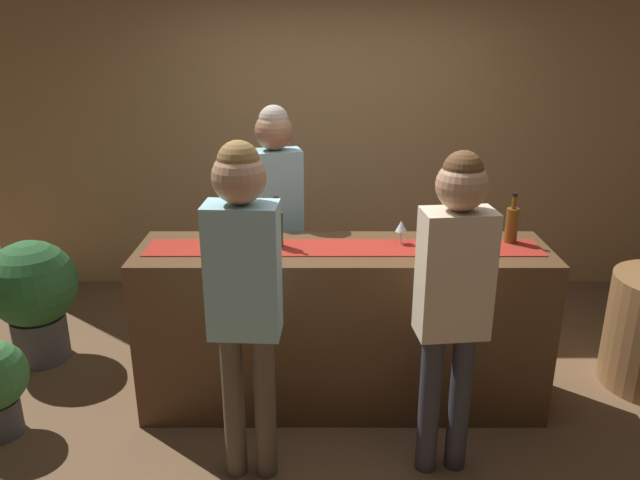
{
  "coord_description": "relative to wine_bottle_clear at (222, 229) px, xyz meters",
  "views": [
    {
      "loc": [
        -0.14,
        -3.32,
        2.25
      ],
      "look_at": [
        -0.13,
        0.0,
        1.06
      ],
      "focal_mm": 34.51,
      "sensor_mm": 36.0,
      "label": 1
    }
  ],
  "objects": [
    {
      "name": "wine_glass_far_end",
      "position": [
        1.03,
        0.06,
        -0.01
      ],
      "size": [
        0.07,
        0.07,
        0.14
      ],
      "color": "silver",
      "rests_on": "bar_counter"
    },
    {
      "name": "back_wall",
      "position": [
        0.69,
        1.89,
        0.32
      ],
      "size": [
        6.0,
        0.12,
        2.9
      ],
      "primitive_type": "cube",
      "color": "tan",
      "rests_on": "ground"
    },
    {
      "name": "bar_counter",
      "position": [
        0.69,
        -0.01,
        -0.62
      ],
      "size": [
        2.39,
        0.6,
        1.01
      ],
      "primitive_type": "cube",
      "color": "#543821",
      "rests_on": "ground"
    },
    {
      "name": "wine_bottle_clear",
      "position": [
        0.0,
        0.0,
        0.0
      ],
      "size": [
        0.07,
        0.07,
        0.3
      ],
      "color": "#B2C6C1",
      "rests_on": "bar_counter"
    },
    {
      "name": "ground_plane",
      "position": [
        0.69,
        -0.01,
        -1.13
      ],
      "size": [
        10.0,
        10.0,
        0.0
      ],
      "primitive_type": "plane",
      "color": "brown"
    },
    {
      "name": "wine_glass_near_customer",
      "position": [
        1.25,
        -0.03,
        -0.01
      ],
      "size": [
        0.07,
        0.07,
        0.14
      ],
      "color": "silver",
      "rests_on": "bar_counter"
    },
    {
      "name": "customer_browsing",
      "position": [
        0.2,
        -0.68,
        -0.03
      ],
      "size": [
        0.35,
        0.25,
        1.76
      ],
      "rotation": [
        0.0,
        0.0,
        -0.05
      ],
      "color": "brown",
      "rests_on": "ground"
    },
    {
      "name": "wine_bottle_green",
      "position": [
        0.31,
        0.01,
        0.0
      ],
      "size": [
        0.07,
        0.07,
        0.3
      ],
      "color": "#194723",
      "rests_on": "bar_counter"
    },
    {
      "name": "potted_plant_tall",
      "position": [
        -1.4,
        0.48,
        -0.62
      ],
      "size": [
        0.59,
        0.59,
        0.87
      ],
      "color": "#4C4C51",
      "rests_on": "ground"
    },
    {
      "name": "bartender",
      "position": [
        0.26,
        0.57,
        -0.03
      ],
      "size": [
        0.38,
        0.27,
        1.75
      ],
      "rotation": [
        0.0,
        0.0,
        3.37
      ],
      "color": "#26262B",
      "rests_on": "ground"
    },
    {
      "name": "wine_glass_mid_counter",
      "position": [
        1.47,
        -0.1,
        -0.01
      ],
      "size": [
        0.07,
        0.07,
        0.14
      ],
      "color": "silver",
      "rests_on": "bar_counter"
    },
    {
      "name": "customer_sipping",
      "position": [
        1.2,
        -0.63,
        -0.07
      ],
      "size": [
        0.36,
        0.24,
        1.71
      ],
      "rotation": [
        0.0,
        0.0,
        0.11
      ],
      "color": "#33333D",
      "rests_on": "ground"
    },
    {
      "name": "counter_runner_cloth",
      "position": [
        0.69,
        -0.01,
        -0.11
      ],
      "size": [
        2.27,
        0.28,
        0.01
      ],
      "primitive_type": "cube",
      "color": "maroon",
      "rests_on": "bar_counter"
    },
    {
      "name": "wine_bottle_amber",
      "position": [
        1.68,
        0.08,
        0.0
      ],
      "size": [
        0.07,
        0.07,
        0.3
      ],
      "color": "brown",
      "rests_on": "bar_counter"
    }
  ]
}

